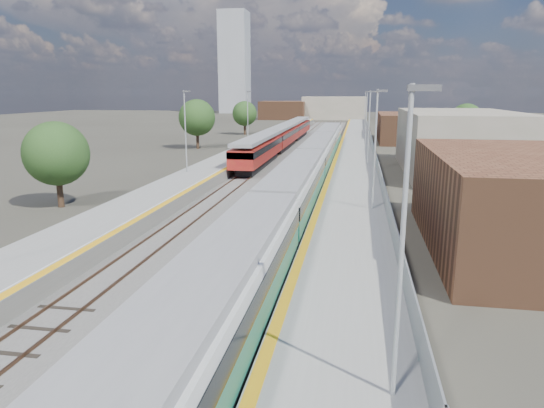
# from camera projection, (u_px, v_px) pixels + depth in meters

# --- Properties ---
(ground) EXTENTS (320.00, 320.00, 0.00)m
(ground) POSITION_uv_depth(u_px,v_px,m) (311.00, 162.00, 59.42)
(ground) COLOR #47443A
(ground) RESTS_ON ground
(ballast_bed) EXTENTS (10.50, 155.00, 0.06)m
(ballast_bed) POSITION_uv_depth(u_px,v_px,m) (296.00, 159.00, 62.20)
(ballast_bed) COLOR #565451
(ballast_bed) RESTS_ON ground
(tracks) EXTENTS (8.96, 160.00, 0.17)m
(tracks) POSITION_uv_depth(u_px,v_px,m) (302.00, 156.00, 63.69)
(tracks) COLOR #4C3323
(tracks) RESTS_ON ground
(platform_right) EXTENTS (4.70, 155.00, 8.52)m
(platform_right) POSITION_uv_depth(u_px,v_px,m) (355.00, 156.00, 60.80)
(platform_right) COLOR slate
(platform_right) RESTS_ON ground
(platform_left) EXTENTS (4.30, 155.00, 8.52)m
(platform_left) POSITION_uv_depth(u_px,v_px,m) (244.00, 154.00, 63.23)
(platform_left) COLOR slate
(platform_left) RESTS_ON ground
(buildings) EXTENTS (72.00, 185.50, 40.00)m
(buildings) POSITION_uv_depth(u_px,v_px,m) (280.00, 84.00, 145.10)
(buildings) COLOR brown
(buildings) RESTS_ON ground
(green_train) EXTENTS (2.71, 75.62, 2.99)m
(green_train) POSITION_uv_depth(u_px,v_px,m) (310.00, 166.00, 41.84)
(green_train) COLOR black
(green_train) RESTS_ON ground
(red_train) EXTENTS (2.69, 54.52, 3.39)m
(red_train) POSITION_uv_depth(u_px,v_px,m) (283.00, 136.00, 72.39)
(red_train) COLOR black
(red_train) RESTS_ON ground
(tree_a) EXTENTS (4.66, 4.66, 6.32)m
(tree_a) POSITION_uv_depth(u_px,v_px,m) (56.00, 154.00, 35.15)
(tree_a) COLOR #382619
(tree_a) RESTS_ON ground
(tree_b) EXTENTS (5.43, 5.43, 7.36)m
(tree_b) POSITION_uv_depth(u_px,v_px,m) (197.00, 118.00, 72.33)
(tree_b) COLOR #382619
(tree_b) RESTS_ON ground
(tree_c) EXTENTS (4.91, 4.91, 6.66)m
(tree_c) POSITION_uv_depth(u_px,v_px,m) (245.00, 114.00, 96.87)
(tree_c) COLOR #382619
(tree_c) RESTS_ON ground
(tree_d) EXTENTS (4.93, 4.93, 6.68)m
(tree_d) POSITION_uv_depth(u_px,v_px,m) (466.00, 120.00, 74.88)
(tree_d) COLOR #382619
(tree_d) RESTS_ON ground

